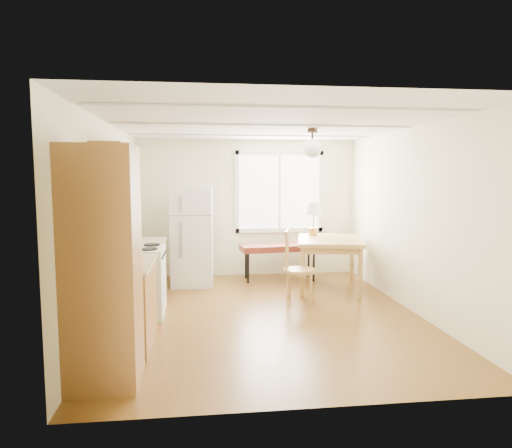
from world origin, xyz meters
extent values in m
cube|color=#553311|center=(0.00, 0.00, 0.00)|extent=(4.60, 5.60, 0.12)
cube|color=white|center=(0.00, 0.00, 2.50)|extent=(4.60, 5.60, 0.12)
cube|color=#FFFCCB|center=(0.00, 2.50, 1.25)|extent=(4.60, 0.10, 2.50)
cube|color=#FFFCCB|center=(0.00, -2.50, 1.25)|extent=(4.60, 0.10, 2.50)
cube|color=#FFFCCB|center=(-2.00, 0.00, 1.25)|extent=(0.10, 5.60, 2.50)
cube|color=#FFFCCB|center=(2.00, 0.00, 1.25)|extent=(0.10, 5.60, 2.50)
cube|color=brown|center=(-1.70, -1.85, 1.05)|extent=(0.60, 0.60, 2.10)
cube|color=brown|center=(-1.70, -0.85, 0.43)|extent=(0.60, 1.10, 0.86)
cube|color=tan|center=(-1.69, -0.85, 0.88)|extent=(0.62, 1.14, 0.04)
cube|color=white|center=(-1.68, 0.20, 0.45)|extent=(0.65, 0.76, 0.90)
cube|color=brown|center=(-1.70, 0.95, 0.43)|extent=(0.60, 0.60, 0.86)
cube|color=brown|center=(-1.83, -0.15, 1.85)|extent=(0.33, 1.60, 0.70)
cube|color=white|center=(0.60, 2.48, 1.55)|extent=(1.50, 0.02, 1.35)
cylinder|color=black|center=(0.70, 0.40, 2.46)|extent=(0.14, 0.14, 0.06)
cylinder|color=black|center=(0.70, 0.40, 2.36)|extent=(0.03, 0.03, 0.16)
sphere|color=white|center=(0.70, 0.40, 2.22)|extent=(0.26, 0.26, 0.26)
cube|color=white|center=(-1.00, 1.83, 0.82)|extent=(0.71, 0.71, 1.65)
cube|color=gray|center=(-1.00, 1.49, 1.21)|extent=(0.68, 0.02, 0.02)
cube|color=gray|center=(-1.17, 1.47, 0.99)|extent=(0.03, 0.03, 0.99)
cube|color=#591E15|center=(0.52, 2.00, 0.58)|extent=(1.42, 0.65, 0.11)
cylinder|color=black|center=(-0.05, 1.80, 0.26)|extent=(0.04, 0.04, 0.53)
cylinder|color=black|center=(1.10, 1.80, 0.26)|extent=(0.04, 0.04, 0.53)
cylinder|color=black|center=(-0.05, 2.19, 0.26)|extent=(0.04, 0.04, 0.53)
cylinder|color=black|center=(1.10, 2.19, 0.26)|extent=(0.04, 0.04, 0.53)
cube|color=#A07A3D|center=(1.22, 1.26, 0.80)|extent=(1.27, 1.52, 0.06)
cube|color=#A07A3D|center=(1.22, 1.26, 0.72)|extent=(1.15, 1.40, 0.10)
cylinder|color=#A07A3D|center=(0.67, 0.78, 0.39)|extent=(0.07, 0.07, 0.77)
cylinder|color=#A07A3D|center=(1.50, 0.59, 0.39)|extent=(0.07, 0.07, 0.77)
cylinder|color=#A07A3D|center=(0.93, 1.94, 0.39)|extent=(0.07, 0.07, 0.77)
cylinder|color=#A07A3D|center=(1.77, 1.75, 0.39)|extent=(0.07, 0.07, 0.77)
cylinder|color=#A07A3D|center=(0.56, 0.49, 0.48)|extent=(0.47, 0.47, 0.05)
cylinder|color=#A07A3D|center=(0.37, 0.38, 0.24)|extent=(0.04, 0.04, 0.48)
cylinder|color=#A07A3D|center=(0.67, 0.30, 0.24)|extent=(0.04, 0.04, 0.48)
cylinder|color=#A07A3D|center=(0.45, 0.69, 0.24)|extent=(0.04, 0.04, 0.48)
cylinder|color=#A07A3D|center=(0.76, 0.60, 0.24)|extent=(0.04, 0.04, 0.48)
cylinder|color=#BD853C|center=(1.05, 1.69, 0.90)|extent=(0.15, 0.15, 0.13)
cylinder|color=#BD853C|center=(1.05, 1.69, 1.07)|extent=(0.03, 0.03, 0.22)
cone|color=white|center=(1.05, 1.69, 1.29)|extent=(0.33, 0.33, 0.22)
cube|color=black|center=(-1.72, -0.70, 0.94)|extent=(0.22, 0.26, 0.09)
cube|color=black|center=(-1.72, -0.80, 1.14)|extent=(0.20, 0.08, 0.31)
cylinder|color=black|center=(-1.72, -0.64, 1.05)|extent=(0.15, 0.15, 0.13)
cylinder|color=red|center=(-1.73, -0.94, 0.98)|extent=(0.12, 0.12, 0.17)
sphere|color=red|center=(-1.73, -0.94, 1.10)|extent=(0.06, 0.06, 0.06)
camera|label=1|loc=(-0.85, -5.87, 1.84)|focal=32.00mm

